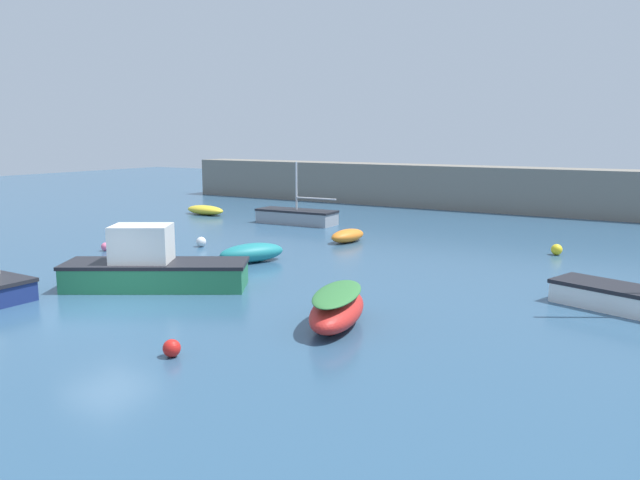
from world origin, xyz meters
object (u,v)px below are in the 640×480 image
object	(u,v)px
sailboat_twin_hulled	(297,216)
mooring_buoy_white	(201,242)
mooring_buoy_red	(172,348)
mooring_buoy_pink	(105,247)
rowboat_white_midwater	(205,210)
fishing_dinghy_green	(348,236)
open_tender_yellow	(252,253)
motorboat_grey_hull	(153,267)
rowboat_with_red_cover	(337,307)
mooring_buoy_yellow	(557,250)

from	to	relation	value
sailboat_twin_hulled	mooring_buoy_white	bearing A→B (deg)	89.75
mooring_buoy_red	mooring_buoy_pink	distance (m)	14.75
rowboat_white_midwater	mooring_buoy_white	world-z (taller)	rowboat_white_midwater
fishing_dinghy_green	open_tender_yellow	bearing A→B (deg)	177.64
sailboat_twin_hulled	motorboat_grey_hull	xyz separation A→B (m)	(4.36, -15.32, 0.29)
rowboat_with_red_cover	rowboat_white_midwater	world-z (taller)	rowboat_with_red_cover
open_tender_yellow	mooring_buoy_red	size ratio (longest dim) A/B	7.11
fishing_dinghy_green	rowboat_with_red_cover	bearing A→B (deg)	-145.30
rowboat_white_midwater	mooring_buoy_yellow	world-z (taller)	rowboat_white_midwater
fishing_dinghy_green	rowboat_with_red_cover	distance (m)	13.34
rowboat_white_midwater	sailboat_twin_hulled	bearing A→B (deg)	1.57
open_tender_yellow	mooring_buoy_red	xyz separation A→B (m)	(5.14, -9.71, -0.17)
open_tender_yellow	mooring_buoy_pink	xyz separation A→B (m)	(-7.09, -1.46, -0.20)
open_tender_yellow	sailboat_twin_hulled	xyz separation A→B (m)	(-4.55, 10.13, 0.04)
open_tender_yellow	mooring_buoy_pink	world-z (taller)	open_tender_yellow
fishing_dinghy_green	mooring_buoy_white	bearing A→B (deg)	138.77
sailboat_twin_hulled	mooring_buoy_pink	xyz separation A→B (m)	(-2.55, -11.58, -0.24)
open_tender_yellow	mooring_buoy_yellow	size ratio (longest dim) A/B	6.30
mooring_buoy_red	mooring_buoy_white	xyz separation A→B (m)	(-9.30, 11.28, 0.02)
motorboat_grey_hull	mooring_buoy_pink	xyz separation A→B (m)	(-6.91, 3.74, -0.53)
fishing_dinghy_green	rowboat_white_midwater	world-z (taller)	fishing_dinghy_green
fishing_dinghy_green	mooring_buoy_pink	distance (m)	11.15
rowboat_white_midwater	mooring_buoy_white	xyz separation A→B (m)	(7.75, -8.95, -0.07)
rowboat_white_midwater	motorboat_grey_hull	bearing A→B (deg)	-48.67
rowboat_with_red_cover	mooring_buoy_pink	distance (m)	14.91
sailboat_twin_hulled	mooring_buoy_red	size ratio (longest dim) A/B	11.80
mooring_buoy_yellow	mooring_buoy_red	xyz separation A→B (m)	(-5.14, -17.77, -0.03)
rowboat_with_red_cover	mooring_buoy_pink	xyz separation A→B (m)	(-14.32, 4.15, -0.32)
sailboat_twin_hulled	rowboat_with_red_cover	bearing A→B (deg)	124.02
mooring_buoy_yellow	mooring_buoy_red	distance (m)	18.50
fishing_dinghy_green	mooring_buoy_pink	size ratio (longest dim) A/B	6.22
open_tender_yellow	motorboat_grey_hull	distance (m)	5.21
rowboat_with_red_cover	rowboat_white_midwater	size ratio (longest dim) A/B	1.20
sailboat_twin_hulled	fishing_dinghy_green	bearing A→B (deg)	141.98
sailboat_twin_hulled	open_tender_yellow	bearing A→B (deg)	111.37
mooring_buoy_white	mooring_buoy_yellow	bearing A→B (deg)	24.23
open_tender_yellow	mooring_buoy_red	world-z (taller)	open_tender_yellow
rowboat_with_red_cover	mooring_buoy_pink	size ratio (longest dim) A/B	9.81
fishing_dinghy_green	open_tender_yellow	xyz separation A→B (m)	(-1.01, -6.20, 0.07)
mooring_buoy_yellow	mooring_buoy_pink	bearing A→B (deg)	-151.27
fishing_dinghy_green	mooring_buoy_white	size ratio (longest dim) A/B	5.10
fishing_dinghy_green	motorboat_grey_hull	world-z (taller)	motorboat_grey_hull
mooring_buoy_white	mooring_buoy_pink	bearing A→B (deg)	-134.07
rowboat_white_midwater	mooring_buoy_pink	distance (m)	12.91
rowboat_with_red_cover	mooring_buoy_white	size ratio (longest dim) A/B	8.05
rowboat_with_red_cover	rowboat_white_midwater	xyz separation A→B (m)	(-19.14, 16.12, -0.21)
fishing_dinghy_green	sailboat_twin_hulled	size ratio (longest dim) A/B	0.47
sailboat_twin_hulled	rowboat_white_midwater	world-z (taller)	sailboat_twin_hulled
fishing_dinghy_green	rowboat_white_midwater	size ratio (longest dim) A/B	0.76
open_tender_yellow	rowboat_with_red_cover	xyz separation A→B (m)	(7.23, -5.60, 0.13)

